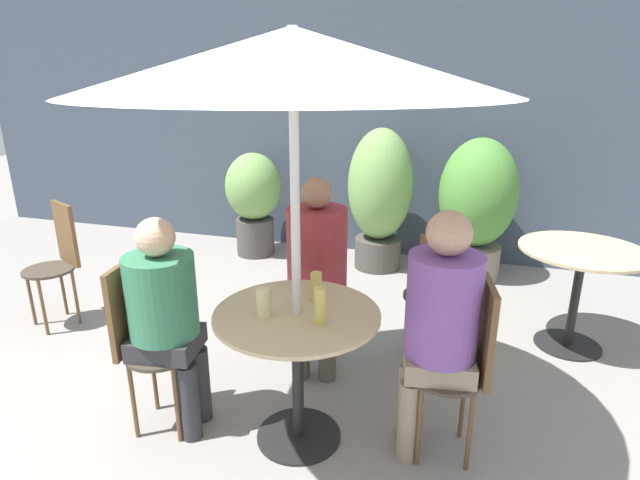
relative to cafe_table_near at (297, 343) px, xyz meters
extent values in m
plane|color=gray|center=(-0.14, -0.23, -0.57)|extent=(20.00, 20.00, 0.00)
cube|color=#3D4756|center=(-0.14, 3.10, 0.93)|extent=(10.00, 0.06, 3.00)
cylinder|color=black|center=(0.00, 0.00, -0.56)|extent=(0.45, 0.45, 0.01)
cylinder|color=black|center=(0.00, 0.00, -0.20)|extent=(0.06, 0.06, 0.70)
cylinder|color=#CCB284|center=(0.00, 0.00, 0.16)|extent=(0.83, 0.83, 0.02)
cylinder|color=black|center=(1.55, 1.46, -0.56)|extent=(0.45, 0.45, 0.01)
cylinder|color=black|center=(1.55, 1.46, -0.20)|extent=(0.06, 0.06, 0.70)
cylinder|color=#CCB284|center=(1.55, 1.46, 0.16)|extent=(0.83, 0.83, 0.02)
cylinder|color=#42382D|center=(0.73, 0.11, -0.11)|extent=(0.37, 0.37, 0.02)
cylinder|color=brown|center=(0.87, 0.01, -0.35)|extent=(0.02, 0.02, 0.44)
cylinder|color=brown|center=(0.83, 0.25, -0.35)|extent=(0.02, 0.02, 0.44)
cylinder|color=brown|center=(0.63, -0.02, -0.35)|extent=(0.02, 0.02, 0.44)
cylinder|color=brown|center=(0.59, 0.21, -0.35)|extent=(0.02, 0.02, 0.44)
cube|color=brown|center=(0.90, 0.14, 0.14)|extent=(0.08, 0.31, 0.48)
cylinder|color=#42382D|center=(-0.11, 0.73, -0.11)|extent=(0.37, 0.37, 0.02)
cylinder|color=brown|center=(-0.01, 0.87, -0.35)|extent=(0.02, 0.02, 0.44)
cylinder|color=brown|center=(-0.25, 0.83, -0.35)|extent=(0.02, 0.02, 0.44)
cylinder|color=brown|center=(0.02, 0.63, -0.35)|extent=(0.02, 0.02, 0.44)
cylinder|color=brown|center=(-0.21, 0.59, -0.35)|extent=(0.02, 0.02, 0.44)
cube|color=brown|center=(-0.14, 0.90, 0.14)|extent=(0.31, 0.08, 0.48)
cylinder|color=#42382D|center=(-0.73, -0.11, -0.11)|extent=(0.37, 0.37, 0.02)
cylinder|color=brown|center=(-0.87, -0.01, -0.35)|extent=(0.02, 0.02, 0.44)
cylinder|color=brown|center=(-0.83, -0.25, -0.35)|extent=(0.02, 0.02, 0.44)
cylinder|color=brown|center=(-0.63, 0.02, -0.35)|extent=(0.02, 0.02, 0.44)
cylinder|color=brown|center=(-0.59, -0.21, -0.35)|extent=(0.02, 0.02, 0.44)
cube|color=brown|center=(-0.90, -0.14, 0.14)|extent=(0.08, 0.31, 0.48)
cylinder|color=#42382D|center=(0.59, 1.02, -0.11)|extent=(0.37, 0.37, 0.02)
cylinder|color=brown|center=(0.53, 0.86, -0.35)|extent=(0.02, 0.02, 0.44)
cylinder|color=brown|center=(0.75, 0.96, -0.35)|extent=(0.02, 0.02, 0.44)
cylinder|color=brown|center=(0.43, 1.07, -0.35)|extent=(0.02, 0.02, 0.44)
cylinder|color=brown|center=(0.65, 1.17, -0.35)|extent=(0.02, 0.02, 0.44)
cube|color=brown|center=(0.66, 0.86, 0.14)|extent=(0.30, 0.16, 0.48)
cylinder|color=#42382D|center=(-2.23, 0.67, -0.11)|extent=(0.37, 0.37, 0.02)
cylinder|color=brown|center=(-2.07, 0.73, -0.35)|extent=(0.02, 0.02, 0.44)
cylinder|color=brown|center=(-2.28, 0.83, -0.35)|extent=(0.02, 0.02, 0.44)
cylinder|color=brown|center=(-2.17, 0.51, -0.35)|extent=(0.02, 0.02, 0.44)
cylinder|color=brown|center=(-2.39, 0.62, -0.35)|extent=(0.02, 0.02, 0.44)
cube|color=brown|center=(-2.16, 0.82, 0.14)|extent=(0.30, 0.16, 0.48)
cylinder|color=gray|center=(0.55, 0.16, -0.35)|extent=(0.10, 0.10, 0.44)
cylinder|color=gray|center=(0.57, 0.01, -0.35)|extent=(0.10, 0.10, 0.44)
cube|color=gray|center=(0.69, 0.11, -0.05)|extent=(0.37, 0.34, 0.10)
cylinder|color=#7A4C9E|center=(0.69, 0.11, 0.25)|extent=(0.35, 0.35, 0.51)
sphere|color=tan|center=(0.69, 0.11, 0.61)|extent=(0.21, 0.21, 0.21)
cylinder|color=brown|center=(-0.17, 0.54, -0.35)|extent=(0.11, 0.11, 0.44)
cylinder|color=brown|center=(0.00, 0.57, -0.35)|extent=(0.11, 0.11, 0.44)
cube|color=brown|center=(-0.11, 0.69, -0.05)|extent=(0.37, 0.40, 0.11)
cylinder|color=#9E2D33|center=(-0.11, 0.69, 0.26)|extent=(0.38, 0.38, 0.51)
sphere|color=#9E7051|center=(-0.11, 0.69, 0.61)|extent=(0.19, 0.19, 0.19)
cylinder|color=#2D2D33|center=(-0.55, -0.16, -0.35)|extent=(0.11, 0.11, 0.44)
cylinder|color=#2D2D33|center=(-0.57, -0.01, -0.35)|extent=(0.11, 0.11, 0.44)
cube|color=#2D2D33|center=(-0.69, -0.11, -0.05)|extent=(0.38, 0.35, 0.11)
cylinder|color=#337551|center=(-0.69, -0.11, 0.22)|extent=(0.35, 0.35, 0.43)
sphere|color=#DBAD89|center=(-0.69, -0.11, 0.53)|extent=(0.20, 0.20, 0.20)
cylinder|color=#DBC65B|center=(0.05, 0.16, 0.25)|extent=(0.06, 0.06, 0.15)
cylinder|color=beige|center=(-0.15, -0.08, 0.24)|extent=(0.07, 0.07, 0.14)
cylinder|color=#DBC65B|center=(0.14, -0.08, 0.26)|extent=(0.06, 0.06, 0.18)
cylinder|color=#47423D|center=(-1.40, 2.63, -0.37)|extent=(0.40, 0.40, 0.39)
ellipsoid|color=#709E51|center=(-1.40, 2.63, 0.18)|extent=(0.59, 0.59, 0.70)
cylinder|color=#47423D|center=(-0.05, 2.61, -0.42)|extent=(0.46, 0.46, 0.31)
ellipsoid|color=#709E51|center=(-0.05, 2.61, 0.28)|extent=(0.63, 0.63, 1.08)
cylinder|color=slate|center=(0.86, 2.62, -0.41)|extent=(0.52, 0.52, 0.32)
ellipsoid|color=#4C8938|center=(0.86, 2.62, 0.26)|extent=(0.71, 0.71, 1.01)
cylinder|color=silver|center=(0.00, 0.00, 0.45)|extent=(0.04, 0.04, 2.05)
cone|color=silver|center=(0.00, 0.00, 1.34)|extent=(1.89, 1.89, 0.28)
camera|label=1|loc=(0.74, -2.10, 1.28)|focal=28.00mm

